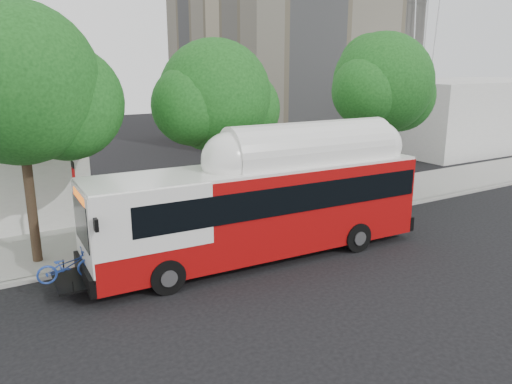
{
  "coord_description": "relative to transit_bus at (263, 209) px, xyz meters",
  "views": [
    {
      "loc": [
        -11.02,
        -14.24,
        7.55
      ],
      "look_at": [
        -0.67,
        3.0,
        2.32
      ],
      "focal_mm": 35.0,
      "sensor_mm": 36.0,
      "label": 1
    }
  ],
  "objects": [
    {
      "name": "horizon_block",
      "position": [
        31.14,
        14.32,
        1.01
      ],
      "size": [
        20.0,
        12.0,
        6.0
      ],
      "primitive_type": "cube",
      "color": "silver",
      "rests_on": "ground"
    },
    {
      "name": "street_tree_mid",
      "position": [
        0.55,
        4.38,
        3.92
      ],
      "size": [
        5.75,
        5.0,
        8.62
      ],
      "color": "#2D2116",
      "rests_on": "ground"
    },
    {
      "name": "transit_bus",
      "position": [
        0.0,
        0.0,
        0.0
      ],
      "size": [
        14.47,
        3.51,
        4.25
      ],
      "rotation": [
        0.0,
        0.0,
        -0.04
      ],
      "color": "#9E0A0B",
      "rests_on": "ground"
    },
    {
      "name": "signal_pole",
      "position": [
        -6.4,
        3.02,
        0.08
      ],
      "size": [
        0.11,
        0.38,
        4.02
      ],
      "color": "#B21313",
      "rests_on": "ground"
    },
    {
      "name": "red_curb_segment",
      "position": [
        -1.86,
        2.22,
        -1.91
      ],
      "size": [
        10.0,
        0.32,
        0.16
      ],
      "primitive_type": "cube",
      "color": "#9D1511",
      "rests_on": "ground"
    },
    {
      "name": "curb_strip",
      "position": [
        1.14,
        2.22,
        -1.91
      ],
      "size": [
        60.0,
        0.3,
        0.15
      ],
      "primitive_type": "cube",
      "color": "gray",
      "rests_on": "ground"
    },
    {
      "name": "street_tree_left",
      "position": [
        -7.38,
        3.88,
        4.62
      ],
      "size": [
        6.67,
        5.8,
        9.74
      ],
      "color": "#2D2116",
      "rests_on": "ground"
    },
    {
      "name": "sidewalk",
      "position": [
        1.14,
        4.82,
        -1.91
      ],
      "size": [
        60.0,
        5.0,
        0.15
      ],
      "primitive_type": "cube",
      "color": "gray",
      "rests_on": "ground"
    },
    {
      "name": "ground",
      "position": [
        1.14,
        -1.68,
        -1.99
      ],
      "size": [
        120.0,
        120.0,
        0.0
      ],
      "primitive_type": "plane",
      "color": "black",
      "rests_on": "ground"
    },
    {
      "name": "street_tree_right",
      "position": [
        10.58,
        4.18,
        4.27
      ],
      "size": [
        6.21,
        5.4,
        9.18
      ],
      "color": "#2D2116",
      "rests_on": "ground"
    }
  ]
}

